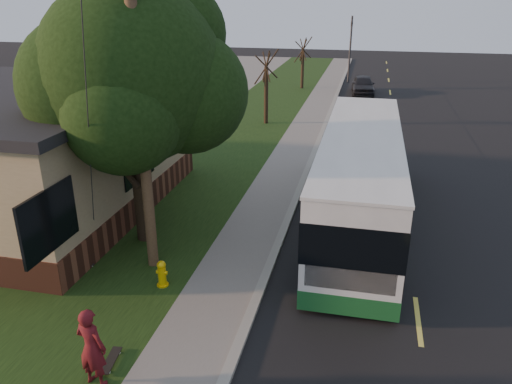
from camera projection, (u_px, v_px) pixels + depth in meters
The scene contains 18 objects.
ground at pixel (257, 300), 12.90m from camera, with size 120.00×120.00×0.00m, color black.
road at pixel (401, 179), 21.12m from camera, with size 8.00×80.00×0.01m, color black.
curb at pixel (307, 171), 21.92m from camera, with size 0.25×80.00×0.12m, color gray.
sidewalk at pixel (284, 170), 22.13m from camera, with size 2.00×80.00×0.08m, color slate.
grass_verge at pixel (209, 164), 22.85m from camera, with size 5.00×80.00×0.07m, color black.
building_lot at pixel (18, 150), 24.90m from camera, with size 15.00×80.00×0.04m, color slate.
fire_hydrant at pixel (162, 274), 13.27m from camera, with size 0.32×0.32×0.74m.
utility_pole at pixel (140, 108), 12.74m from camera, with size 2.86×3.21×9.07m.
leafy_tree at pixel (135, 76), 14.21m from camera, with size 6.30×6.00×7.80m.
bare_tree_near at pixel (266, 88), 29.08m from camera, with size 1.38×1.21×4.31m.
bare_tree_far at pixel (303, 64), 39.89m from camera, with size 1.38×1.21×4.03m.
traffic_signal at pixel (350, 45), 42.35m from camera, with size 0.18×0.22×5.50m.
transit_bus at pixel (360, 176), 16.64m from camera, with size 2.69×11.65×3.15m.
skateboarder at pixel (92, 347), 9.74m from camera, with size 0.64×0.42×1.75m, color #521016.
skateboard_main at pixel (111, 360), 10.59m from camera, with size 0.32×0.87×0.08m.
skateboard_spare at pixel (84, 261), 14.48m from camera, with size 0.83×0.60×0.08m.
dumpster at pixel (110, 147), 22.82m from camera, with size 1.86×1.59×1.45m.
distant_car at pixel (363, 85), 38.43m from camera, with size 1.64×4.07×1.39m, color black.
Camera 1 is at (2.38, -10.65, 7.42)m, focal length 35.00 mm.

